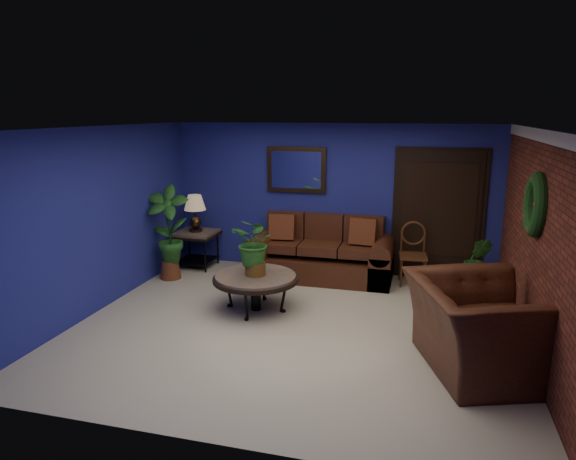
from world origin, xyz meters
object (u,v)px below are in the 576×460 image
(end_table, at_px, (196,240))
(armchair, at_px, (479,327))
(sofa, at_px, (322,257))
(side_chair, at_px, (413,249))
(table_lamp, at_px, (195,209))
(coffee_table, at_px, (256,279))

(end_table, bearing_deg, armchair, -30.78)
(sofa, bearing_deg, side_chair, 1.43)
(end_table, relative_size, table_lamp, 1.13)
(end_table, bearing_deg, sofa, 0.93)
(armchair, bearing_deg, end_table, 39.83)
(end_table, relative_size, armchair, 0.48)
(armchair, bearing_deg, sofa, 20.00)
(coffee_table, xyz_separation_m, table_lamp, (-1.64, 1.65, 0.60))
(coffee_table, height_order, end_table, end_table)
(coffee_table, distance_m, armchair, 2.98)
(table_lamp, distance_m, armchair, 5.21)
(coffee_table, height_order, table_lamp, table_lamp)
(sofa, relative_size, coffee_table, 1.95)
(end_table, bearing_deg, table_lamp, -45.00)
(end_table, distance_m, armchair, 5.18)
(side_chair, bearing_deg, table_lamp, 176.06)
(table_lamp, relative_size, side_chair, 0.63)
(coffee_table, bearing_deg, end_table, 134.87)
(side_chair, relative_size, armchair, 0.67)
(sofa, distance_m, end_table, 2.25)
(sofa, distance_m, side_chair, 1.47)
(end_table, height_order, armchair, armchair)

